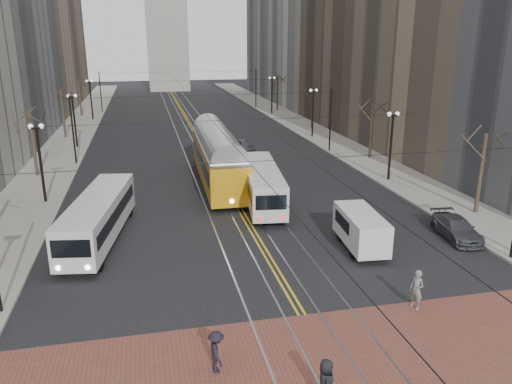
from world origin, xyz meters
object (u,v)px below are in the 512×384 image
cargo_van (361,231)px  sedan_grey (245,146)px  streetcar (218,162)px  pedestrian_a (326,383)px  transit_bus (99,219)px  pedestrian_b (417,289)px  rear_bus (262,186)px  pedestrian_d (216,352)px  sedan_parked (457,228)px

cargo_van → sedan_grey: 26.33m
streetcar → sedan_grey: size_ratio=3.87×
streetcar → pedestrian_a: 27.10m
transit_bus → pedestrian_b: transit_bus is taller
rear_bus → sedan_grey: bearing=89.6°
pedestrian_a → pedestrian_b: 7.91m
pedestrian_a → pedestrian_d: 4.09m
cargo_van → sedan_grey: bearing=98.1°
sedan_grey → pedestrian_d: pedestrian_d is taller
pedestrian_a → transit_bus: bearing=40.0°
sedan_parked → pedestrian_a: pedestrian_a is taller
sedan_parked → rear_bus: bearing=144.7°
transit_bus → rear_bus: size_ratio=1.03×
cargo_van → pedestrian_a: 13.39m
cargo_van → sedan_parked: 6.36m
sedan_grey → sedan_parked: bearing=-77.4°
streetcar → pedestrian_d: size_ratio=9.63×
pedestrian_a → pedestrian_b: size_ratio=0.93×
streetcar → pedestrian_d: (-3.71, -24.57, -1.01)m
transit_bus → pedestrian_b: size_ratio=5.97×
streetcar → pedestrian_d: streetcar is taller
sedan_grey → pedestrian_b: size_ratio=2.22×
cargo_van → sedan_parked: cargo_van is taller
streetcar → pedestrian_a: size_ratio=9.22×
rear_bus → cargo_van: size_ratio=2.17×
streetcar → sedan_parked: (12.30, -15.14, -1.20)m
streetcar → pedestrian_b: streetcar is taller
transit_bus → sedan_parked: bearing=-2.1°
pedestrian_a → pedestrian_d: bearing=65.2°
sedan_parked → cargo_van: bearing=-171.8°
cargo_van → rear_bus: bearing=116.8°
streetcar → pedestrian_b: bearing=-74.2°
transit_bus → sedan_parked: transit_bus is taller
rear_bus → pedestrian_b: (3.35, -15.88, -0.46)m
sedan_parked → pedestrian_d: pedestrian_d is taller
cargo_van → pedestrian_d: size_ratio=3.01×
streetcar → rear_bus: streetcar is taller
rear_bus → pedestrian_d: size_ratio=6.51×
pedestrian_d → transit_bus: bearing=14.5°
streetcar → rear_bus: (2.30, -6.20, -0.46)m
sedan_parked → pedestrian_b: (-6.65, -6.93, 0.28)m
transit_bus → streetcar: (8.73, 10.82, 0.49)m
transit_bus → pedestrian_d: 14.65m
cargo_van → sedan_grey: size_ratio=1.21×
sedan_parked → pedestrian_a: bearing=-130.4°
pedestrian_b → pedestrian_d: 9.68m
sedan_grey → pedestrian_d: (-8.21, -35.52, 0.14)m
sedan_parked → pedestrian_b: bearing=-127.3°
sedan_parked → pedestrian_d: 18.58m
transit_bus → cargo_van: size_ratio=2.22×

